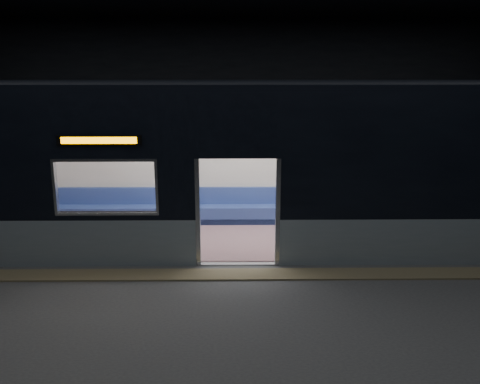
{
  "coord_description": "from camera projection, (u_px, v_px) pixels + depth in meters",
  "views": [
    {
      "loc": [
        -0.07,
        -7.96,
        3.67
      ],
      "look_at": [
        0.06,
        2.3,
        1.11
      ],
      "focal_mm": 38.0,
      "sensor_mm": 36.0,
      "label": 1
    }
  ],
  "objects": [
    {
      "name": "station_floor",
      "position": [
        238.0,
        288.0,
        8.61
      ],
      "size": [
        24.0,
        14.0,
        0.01
      ],
      "primitive_type": "cube",
      "color": "#47494C",
      "rests_on": "ground"
    },
    {
      "name": "station_envelope",
      "position": [
        238.0,
        66.0,
        7.72
      ],
      "size": [
        24.0,
        14.0,
        5.0
      ],
      "color": "black",
      "rests_on": "station_floor"
    },
    {
      "name": "tactile_strip",
      "position": [
        238.0,
        274.0,
        9.14
      ],
      "size": [
        22.8,
        0.5,
        0.03
      ],
      "primitive_type": "cube",
      "color": "#8C7F59",
      "rests_on": "station_floor"
    },
    {
      "name": "metro_car",
      "position": [
        237.0,
        155.0,
        10.63
      ],
      "size": [
        18.0,
        3.04,
        3.35
      ],
      "color": "#909EAC",
      "rests_on": "station_floor"
    },
    {
      "name": "passenger",
      "position": [
        341.0,
        192.0,
        11.89
      ],
      "size": [
        0.41,
        0.68,
        1.34
      ],
      "rotation": [
        0.0,
        0.0,
        -0.12
      ],
      "color": "black",
      "rests_on": "metro_car"
    },
    {
      "name": "handbag",
      "position": [
        344.0,
        199.0,
        11.71
      ],
      "size": [
        0.35,
        0.33,
        0.14
      ],
      "primitive_type": "cube",
      "rotation": [
        0.0,
        0.0,
        -0.41
      ],
      "color": "black",
      "rests_on": "passenger"
    },
    {
      "name": "transit_map",
      "position": [
        431.0,
        161.0,
        12.05
      ],
      "size": [
        0.97,
        0.03,
        0.63
      ],
      "primitive_type": "cube",
      "color": "white",
      "rests_on": "metro_car"
    }
  ]
}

